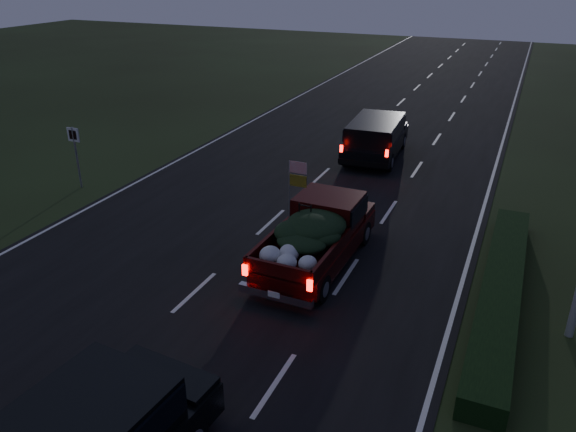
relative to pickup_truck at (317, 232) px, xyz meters
The scene contains 6 objects.
ground 4.02m from the pickup_truck, 130.21° to the right, with size 120.00×120.00×0.00m, color black.
road_asphalt 4.01m from the pickup_truck, 130.21° to the right, with size 14.00×120.00×0.02m, color black.
hedge_row 5.35m from the pickup_truck, ahead, with size 1.00×10.00×0.60m, color black.
route_sign 11.21m from the pickup_truck, 169.50° to the left, with size 0.55×0.08×2.50m.
pickup_truck is the anchor object (origin of this frame).
lead_suv 10.43m from the pickup_truck, 95.88° to the left, with size 2.50×5.33×1.50m.
Camera 1 is at (7.67, -11.15, 8.41)m, focal length 35.00 mm.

